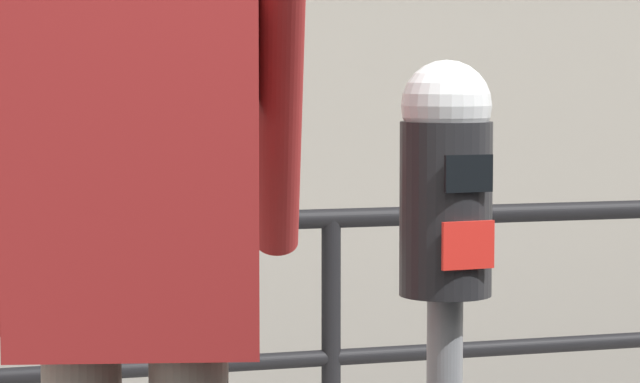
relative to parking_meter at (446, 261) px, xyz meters
name	(u,v)px	position (x,y,z in m)	size (l,w,h in m)	color
parking_meter	(446,261)	(0.00, 0.00, 0.00)	(0.18, 0.19, 1.44)	slate
pedestrian_at_meter	(134,272)	(-0.59, 0.09, -0.01)	(0.71, 0.46, 1.80)	slate
background_railing	(331,297)	(0.29, 1.68, -0.33)	(24.06, 0.06, 0.99)	black
backdrop_wall	(197,46)	(0.29, 3.67, 0.47)	(32.00, 0.50, 3.29)	gray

